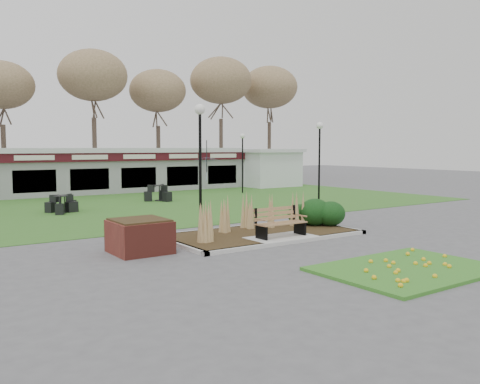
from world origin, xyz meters
TOP-DOWN VIEW (x-y plane):
  - ground at (0.00, 0.00)m, footprint 100.00×100.00m
  - lawn at (0.00, 12.00)m, footprint 34.00×16.00m
  - flower_bed at (0.00, -4.60)m, footprint 4.20×3.00m
  - planting_bed at (1.27, 1.35)m, footprint 6.75×3.40m
  - park_bench at (0.00, 0.25)m, footprint 1.70×0.66m
  - brick_planter at (-4.40, 1.00)m, footprint 1.50×1.50m
  - food_pavilion at (0.00, 19.96)m, footprint 24.60×3.40m
  - service_hut at (13.50, 18.00)m, footprint 4.40×3.40m
  - tree_backdrop at (0.00, 28.00)m, footprint 47.24×5.24m
  - lamp_post_near_right at (-1.15, 3.20)m, footprint 0.37×0.37m
  - lamp_post_mid_right at (7.72, 6.57)m, footprint 0.35×0.35m
  - lamp_post_far_right at (8.59, 14.53)m, footprint 0.32×0.32m
  - bistro_set_b at (-3.84, 10.91)m, footprint 1.36×1.44m
  - bistro_set_c at (-3.50, 11.51)m, footprint 1.38×1.33m
  - bistro_set_d at (2.06, 13.16)m, footprint 1.57×1.57m
  - patio_umbrella at (8.00, 18.00)m, footprint 2.03×2.06m

SIDE VIEW (x-z plane):
  - ground at x=0.00m, z-range 0.00..0.00m
  - lawn at x=0.00m, z-range 0.00..0.02m
  - flower_bed at x=0.00m, z-range -0.01..0.15m
  - bistro_set_c at x=-3.50m, z-range -0.10..0.64m
  - bistro_set_b at x=-3.84m, z-range -0.11..0.67m
  - bistro_set_d at x=2.06m, z-range -0.12..0.74m
  - planting_bed at x=1.27m, z-range -0.27..1.00m
  - brick_planter at x=-4.40m, z-range 0.00..0.95m
  - park_bench at x=0.00m, z-range 0.12..1.05m
  - service_hut at x=13.50m, z-range 0.04..2.86m
  - food_pavilion at x=0.00m, z-range 0.03..2.93m
  - patio_umbrella at x=8.00m, z-range 0.31..2.64m
  - lamp_post_far_right at x=8.59m, z-range 0.87..4.69m
  - lamp_post_mid_right at x=7.72m, z-range 0.96..5.16m
  - lamp_post_near_right at x=-1.15m, z-range 1.01..5.44m
  - tree_backdrop at x=0.00m, z-range 3.18..13.54m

